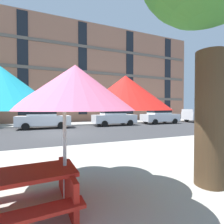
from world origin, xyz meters
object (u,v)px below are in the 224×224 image
at_px(sedan_white_midblock, 114,116).
at_px(picnic_table, 15,192).
at_px(sedan_white, 43,118).
at_px(pickup_white, 203,114).
at_px(sedan_white_downstreet, 160,115).
at_px(patio_umbrella, 64,95).

bearing_deg(sedan_white_midblock, picnic_table, -118.63).
height_order(sedan_white, sedan_white_midblock, same).
height_order(pickup_white, picnic_table, pickup_white).
bearing_deg(sedan_white_downstreet, picnic_table, -134.88).
bearing_deg(patio_umbrella, pickup_white, 33.91).
height_order(sedan_white_midblock, picnic_table, sedan_white_midblock).
bearing_deg(sedan_white_midblock, pickup_white, 0.00).
bearing_deg(pickup_white, sedan_white, -180.00).
relative_size(patio_umbrella, picnic_table, 1.86).
bearing_deg(picnic_table, sedan_white_midblock, 61.37).
bearing_deg(sedan_white_midblock, sedan_white_downstreet, 0.00).
xyz_separation_m(sedan_white_midblock, patio_umbrella, (-6.23, -12.70, 1.04)).
distance_m(sedan_white, patio_umbrella, 12.75).
distance_m(sedan_white_downstreet, picnic_table, 18.04).
relative_size(sedan_white_midblock, pickup_white, 0.86).
relative_size(sedan_white_midblock, patio_umbrella, 1.25).
bearing_deg(sedan_white, sedan_white_midblock, 0.00).
bearing_deg(sedan_white_midblock, sedan_white, 180.00).
bearing_deg(sedan_white_downstreet, pickup_white, 0.00).
bearing_deg(sedan_white_midblock, patio_umbrella, -116.12).
xyz_separation_m(sedan_white, picnic_table, (-0.31, -12.78, -0.46)).
xyz_separation_m(sedan_white, pickup_white, (19.33, 0.00, 0.08)).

